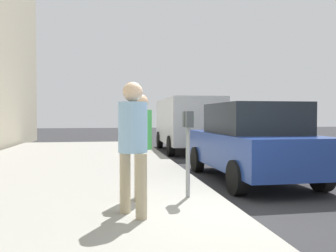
{
  "coord_description": "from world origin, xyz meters",
  "views": [
    {
      "loc": [
        -4.85,
        1.84,
        1.49
      ],
      "look_at": [
        1.58,
        0.8,
        1.3
      ],
      "focal_mm": 38.52,
      "sensor_mm": 36.0,
      "label": 1
    }
  ],
  "objects_px": {
    "pedestrian_bystander": "(133,137)",
    "parking_meter": "(188,135)",
    "pedestrian_at_meter": "(141,138)",
    "parked_sedan_near": "(251,142)",
    "parked_van_far": "(187,121)"
  },
  "relations": [
    {
      "from": "pedestrian_bystander",
      "to": "parking_meter",
      "type": "bearing_deg",
      "value": 14.92
    },
    {
      "from": "parking_meter",
      "to": "pedestrian_at_meter",
      "type": "relative_size",
      "value": 0.84
    },
    {
      "from": "pedestrian_bystander",
      "to": "parked_sedan_near",
      "type": "height_order",
      "value": "pedestrian_bystander"
    },
    {
      "from": "pedestrian_at_meter",
      "to": "pedestrian_bystander",
      "type": "bearing_deg",
      "value": -88.48
    },
    {
      "from": "parking_meter",
      "to": "pedestrian_at_meter",
      "type": "height_order",
      "value": "pedestrian_at_meter"
    },
    {
      "from": "parking_meter",
      "to": "pedestrian_bystander",
      "type": "xyz_separation_m",
      "value": [
        -0.95,
        0.96,
        0.04
      ]
    },
    {
      "from": "parking_meter",
      "to": "pedestrian_bystander",
      "type": "bearing_deg",
      "value": 134.82
    },
    {
      "from": "parking_meter",
      "to": "parked_sedan_near",
      "type": "xyz_separation_m",
      "value": [
        2.05,
        -1.93,
        -0.27
      ]
    },
    {
      "from": "parked_van_far",
      "to": "parking_meter",
      "type": "bearing_deg",
      "value": 167.8
    },
    {
      "from": "parking_meter",
      "to": "parked_van_far",
      "type": "xyz_separation_m",
      "value": [
        8.92,
        -1.93,
        0.09
      ]
    },
    {
      "from": "pedestrian_bystander",
      "to": "parked_van_far",
      "type": "bearing_deg",
      "value": 43.79
    },
    {
      "from": "parked_sedan_near",
      "to": "parked_van_far",
      "type": "xyz_separation_m",
      "value": [
        6.87,
        0.0,
        0.36
      ]
    },
    {
      "from": "parking_meter",
      "to": "parked_van_far",
      "type": "height_order",
      "value": "parked_van_far"
    },
    {
      "from": "parking_meter",
      "to": "pedestrian_bystander",
      "type": "distance_m",
      "value": 1.35
    },
    {
      "from": "pedestrian_at_meter",
      "to": "parked_sedan_near",
      "type": "bearing_deg",
      "value": 48.93
    }
  ]
}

